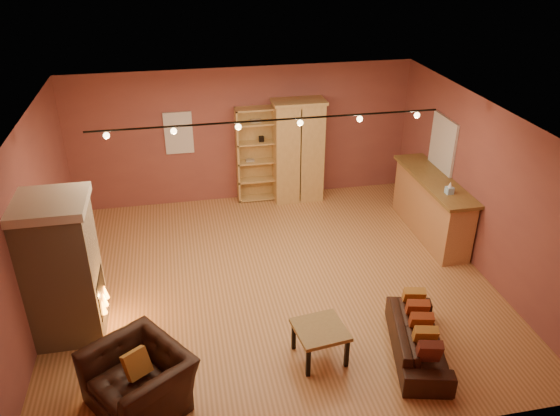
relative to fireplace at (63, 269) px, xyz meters
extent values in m
plane|color=#9D6337|center=(3.04, 0.60, -1.06)|extent=(7.00, 7.00, 0.00)
plane|color=brown|center=(3.04, 0.60, 1.74)|extent=(7.00, 7.00, 0.00)
cube|color=brown|center=(3.04, 3.85, 0.34)|extent=(7.00, 0.02, 2.80)
cube|color=brown|center=(-0.46, 0.60, 0.34)|extent=(0.02, 6.50, 2.80)
cube|color=brown|center=(6.54, 0.60, 0.34)|extent=(0.02, 6.50, 2.80)
cube|color=tan|center=(-0.01, 0.00, -0.06)|extent=(0.90, 0.90, 2.00)
cube|color=beige|center=(-0.01, 0.00, 1.00)|extent=(0.98, 0.98, 0.12)
cube|color=black|center=(0.40, 0.00, -0.46)|extent=(0.10, 0.65, 0.55)
cone|color=orange|center=(0.46, 0.00, -0.58)|extent=(0.10, 0.10, 0.22)
cube|color=silver|center=(1.74, 3.83, 0.49)|extent=(0.56, 0.04, 0.86)
cube|color=tan|center=(3.28, 3.83, -0.05)|extent=(0.83, 0.04, 2.02)
cube|color=tan|center=(2.89, 3.69, -0.05)|extent=(0.04, 0.32, 2.02)
cube|color=tan|center=(3.67, 3.69, -0.05)|extent=(0.04, 0.32, 2.02)
cube|color=gray|center=(3.14, 3.69, -0.16)|extent=(0.18, 0.12, 0.05)
cube|color=black|center=(3.39, 3.69, 0.29)|extent=(0.10, 0.10, 0.12)
cube|color=tan|center=(3.28, 3.69, -1.02)|extent=(0.83, 0.32, 0.04)
cube|color=tan|center=(3.28, 3.69, -0.60)|extent=(0.83, 0.32, 0.04)
cube|color=tan|center=(3.28, 3.69, -0.19)|extent=(0.83, 0.32, 0.03)
cube|color=tan|center=(3.28, 3.69, 0.22)|extent=(0.83, 0.32, 0.04)
cube|color=tan|center=(3.28, 3.69, 0.64)|extent=(0.83, 0.32, 0.04)
cube|color=tan|center=(3.28, 3.69, 0.94)|extent=(0.83, 0.32, 0.04)
cube|color=tan|center=(4.13, 3.58, -0.01)|extent=(1.00, 0.55, 2.10)
cube|color=olive|center=(4.13, 3.31, -0.01)|extent=(0.02, 0.01, 2.00)
cube|color=tan|center=(4.13, 3.58, 1.07)|extent=(1.06, 0.61, 0.06)
cube|color=tan|center=(6.24, 1.60, -0.52)|extent=(0.52, 2.28, 1.09)
cube|color=olive|center=(6.24, 1.60, 0.06)|extent=(0.64, 2.40, 0.06)
cube|color=#94C5EE|center=(6.19, 0.97, 0.15)|extent=(0.12, 0.12, 0.12)
cone|color=white|center=(6.19, 0.97, 0.25)|extent=(0.08, 0.08, 0.10)
cube|color=silver|center=(6.51, 2.00, 0.59)|extent=(0.05, 0.90, 1.00)
imported|color=black|center=(4.66, -1.44, -0.73)|extent=(0.86, 1.73, 0.65)
cube|color=#5B251B|center=(4.53, -1.98, -0.52)|extent=(0.35, 0.29, 0.36)
cube|color=#B4762E|center=(4.60, -1.71, -0.52)|extent=(0.35, 0.29, 0.36)
cube|color=#943B1D|center=(4.66, -1.44, -0.52)|extent=(0.35, 0.29, 0.36)
cube|color=#943B1D|center=(4.73, -1.18, -0.52)|extent=(0.35, 0.29, 0.36)
cube|color=#B4762E|center=(4.79, -0.91, -0.52)|extent=(0.35, 0.29, 0.36)
imported|color=black|center=(0.99, -1.60, -0.55)|extent=(1.29, 1.40, 1.02)
cube|color=#B4762E|center=(0.99, -1.60, -0.42)|extent=(0.38, 0.36, 0.34)
cube|color=olive|center=(3.33, -1.24, -0.59)|extent=(0.74, 0.74, 0.05)
cube|color=black|center=(3.06, -1.52, -0.84)|extent=(0.05, 0.05, 0.44)
cube|color=black|center=(3.61, -1.52, -0.84)|extent=(0.05, 0.05, 0.44)
cube|color=black|center=(3.06, -0.97, -0.84)|extent=(0.05, 0.05, 0.44)
cube|color=black|center=(3.61, -0.97, -0.84)|extent=(0.05, 0.05, 0.44)
cylinder|color=black|center=(3.04, 0.80, 1.66)|extent=(5.20, 0.03, 0.03)
sphere|color=#FFD88C|center=(0.74, 0.80, 1.59)|extent=(0.09, 0.09, 0.09)
sphere|color=#FFD88C|center=(1.66, 0.80, 1.59)|extent=(0.09, 0.09, 0.09)
sphere|color=#FFD88C|center=(2.58, 0.80, 1.59)|extent=(0.09, 0.09, 0.09)
sphere|color=#FFD88C|center=(3.50, 0.80, 1.59)|extent=(0.09, 0.09, 0.09)
sphere|color=#FFD88C|center=(4.42, 0.80, 1.59)|extent=(0.09, 0.09, 0.09)
sphere|color=#FFD88C|center=(5.34, 0.80, 1.59)|extent=(0.09, 0.09, 0.09)
camera|label=1|loc=(1.69, -6.69, 4.20)|focal=35.00mm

